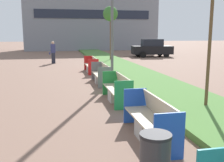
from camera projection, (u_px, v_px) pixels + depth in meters
name	position (u px, v px, depth m)	size (l,w,h in m)	color
planter_grass_strip	(162.00, 89.00, 11.11)	(2.80, 120.00, 0.18)	#4C7A38
building_backdrop	(91.00, 19.00, 39.81)	(19.40, 5.88, 9.33)	gray
bench_blue_frame	(150.00, 122.00, 6.01)	(0.65, 2.28, 0.94)	#ADA8A0
bench_green_frame	(117.00, 91.00, 9.33)	(0.65, 2.25, 0.94)	#ADA8A0
bench_grey_frame	(101.00, 76.00, 12.73)	(0.65, 2.33, 0.94)	#ADA8A0
bench_red_frame	(92.00, 66.00, 16.45)	(0.65, 2.42, 0.94)	#ADA8A0
litter_bin	(155.00, 160.00, 4.06)	(0.50, 0.50, 0.88)	#2D2D30
sapling_tree_far	(110.00, 14.00, 22.38)	(1.27, 1.27, 4.72)	brown
pedestrian_walking	(53.00, 52.00, 21.32)	(0.53, 0.24, 1.81)	#232633
parked_car_distant	(152.00, 48.00, 27.59)	(4.37, 2.23, 1.86)	black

